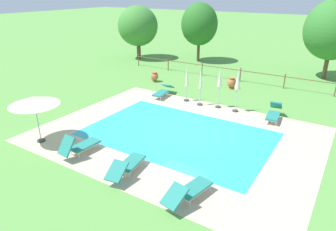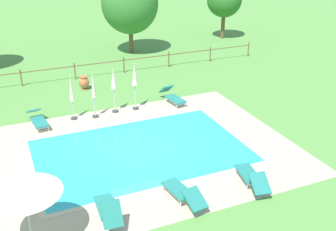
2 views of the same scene
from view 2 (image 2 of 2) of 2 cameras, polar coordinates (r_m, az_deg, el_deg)
ground_plane at (r=17.42m, az=-3.79°, el=-4.91°), size 160.00×160.00×0.00m
pool_deck_paving at (r=17.41m, az=-3.79°, el=-4.90°), size 12.74×9.68×0.01m
swimming_pool_water at (r=17.41m, az=-3.79°, el=-4.89°), size 8.64×5.58×0.01m
pool_coping_rim at (r=17.41m, az=-3.79°, el=-4.88°), size 9.12×6.06×0.01m
sun_lounger_north_near_steps at (r=13.54m, az=-8.36°, el=-12.74°), size 0.71×1.85×1.02m
sun_lounger_north_mid at (r=15.31m, az=11.54°, el=-8.33°), size 0.97×2.11×0.78m
sun_lounger_north_far at (r=20.37m, az=-17.67°, el=-0.43°), size 0.82×2.13×0.71m
sun_lounger_north_end at (r=14.22m, az=2.05°, el=-10.61°), size 0.90×2.12×0.75m
sun_lounger_south_near_corner at (r=21.98m, az=0.66°, el=2.70°), size 0.83×2.03×0.87m
patio_umbrella_open_foreground at (r=12.27m, az=-19.50°, el=-9.48°), size 2.16×2.16×2.20m
patio_umbrella_closed_row_west at (r=20.21m, az=-13.31°, el=3.15°), size 0.32×0.32×2.26m
patio_umbrella_closed_row_mid_west at (r=20.57m, az=-7.58°, el=4.61°), size 0.32×0.32×2.34m
patio_umbrella_closed_row_centre at (r=20.78m, az=-4.67°, el=5.27°), size 0.32×0.32×2.50m
patio_umbrella_closed_row_mid_east at (r=20.19m, az=-10.34°, el=3.53°), size 0.32×0.32×2.37m
terracotta_urn_by_tree at (r=24.36m, az=-11.62°, el=4.53°), size 0.58×0.58×0.80m
perimeter_fence at (r=26.42m, az=-9.49°, el=6.87°), size 22.35×0.08×1.05m
tree_far_west at (r=35.59m, az=7.85°, el=15.63°), size 2.88×2.88×4.64m
tree_centre at (r=30.82m, az=-5.35°, el=15.28°), size 4.13×4.13×5.87m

